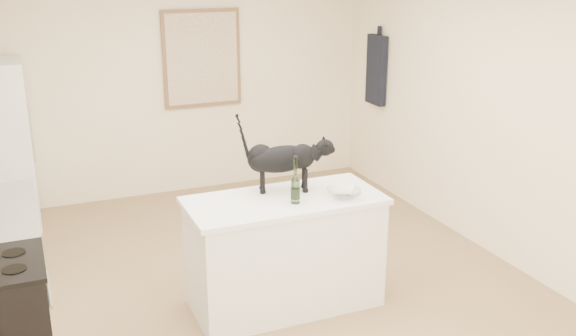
{
  "coord_description": "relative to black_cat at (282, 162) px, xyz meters",
  "views": [
    {
      "loc": [
        -1.66,
        -4.44,
        2.63
      ],
      "look_at": [
        0.15,
        -0.15,
        1.12
      ],
      "focal_mm": 40.34,
      "sensor_mm": 36.0,
      "label": 1
    }
  ],
  "objects": [
    {
      "name": "floor",
      "position": [
        -0.15,
        0.04,
        -1.13
      ],
      "size": [
        5.5,
        5.5,
        0.0
      ],
      "primitive_type": "plane",
      "color": "#95724F",
      "rests_on": "ground"
    },
    {
      "name": "wall_back",
      "position": [
        -0.15,
        2.79,
        0.17
      ],
      "size": [
        4.5,
        0.0,
        4.5
      ],
      "primitive_type": "plane",
      "rotation": [
        1.57,
        0.0,
        0.0
      ],
      "color": "#FFEBC5",
      "rests_on": "ground"
    },
    {
      "name": "wall_front",
      "position": [
        -0.15,
        -2.71,
        0.17
      ],
      "size": [
        4.5,
        0.0,
        4.5
      ],
      "primitive_type": "plane",
      "rotation": [
        -1.57,
        0.0,
        0.0
      ],
      "color": "#FFEBC5",
      "rests_on": "ground"
    },
    {
      "name": "wall_right",
      "position": [
        2.1,
        0.04,
        0.17
      ],
      "size": [
        0.0,
        5.5,
        5.5
      ],
      "primitive_type": "plane",
      "rotation": [
        1.57,
        0.0,
        -1.57
      ],
      "color": "#FFEBC5",
      "rests_on": "ground"
    },
    {
      "name": "island_base",
      "position": [
        -0.05,
        -0.16,
        -0.7
      ],
      "size": [
        1.44,
        0.67,
        0.86
      ],
      "primitive_type": "cube",
      "color": "white",
      "rests_on": "floor"
    },
    {
      "name": "island_top",
      "position": [
        -0.05,
        -0.16,
        -0.25
      ],
      "size": [
        1.5,
        0.7,
        0.04
      ],
      "primitive_type": "cube",
      "color": "white",
      "rests_on": "island_base"
    },
    {
      "name": "left_cabinets",
      "position": [
        -2.1,
        0.34,
        -0.7
      ],
      "size": [
        0.6,
        1.4,
        0.86
      ],
      "primitive_type": "cube",
      "color": "white",
      "rests_on": "floor"
    },
    {
      "name": "artwork_frame",
      "position": [
        0.15,
        2.76,
        0.42
      ],
      "size": [
        0.9,
        0.03,
        1.1
      ],
      "primitive_type": "cube",
      "color": "brown",
      "rests_on": "wall_back"
    },
    {
      "name": "artwork_canvas",
      "position": [
        0.15,
        2.74,
        0.42
      ],
      "size": [
        0.82,
        0.0,
        1.02
      ],
      "primitive_type": "cube",
      "color": "beige",
      "rests_on": "wall_back"
    },
    {
      "name": "hanging_garment",
      "position": [
        2.04,
        2.09,
        0.27
      ],
      "size": [
        0.08,
        0.34,
        0.8
      ],
      "primitive_type": "cube",
      "color": "black",
      "rests_on": "wall_right"
    },
    {
      "name": "black_cat",
      "position": [
        0.0,
        0.0,
        0.0
      ],
      "size": [
        0.69,
        0.39,
        0.46
      ],
      "primitive_type": null,
      "rotation": [
        0.0,
        0.0,
        -0.31
      ],
      "color": "black",
      "rests_on": "island_top"
    },
    {
      "name": "wine_bottle",
      "position": [
        -0.01,
        -0.29,
        -0.07
      ],
      "size": [
        0.08,
        0.08,
        0.32
      ],
      "primitive_type": "cylinder",
      "rotation": [
        0.0,
        0.0,
        -0.13
      ],
      "color": "#326327",
      "rests_on": "island_top"
    },
    {
      "name": "glass_bowl",
      "position": [
        0.38,
        -0.32,
        -0.2
      ],
      "size": [
        0.32,
        0.32,
        0.06
      ],
      "primitive_type": "imported",
      "rotation": [
        0.0,
        0.0,
        -0.31
      ],
      "color": "white",
      "rests_on": "island_top"
    },
    {
      "name": "fridge_paper",
      "position": [
        -1.75,
        2.44,
        0.0
      ],
      "size": [
        0.03,
        0.15,
        0.2
      ],
      "primitive_type": "cube",
      "rotation": [
        0.0,
        0.0,
        -0.13
      ],
      "color": "beige",
      "rests_on": "fridge"
    }
  ]
}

